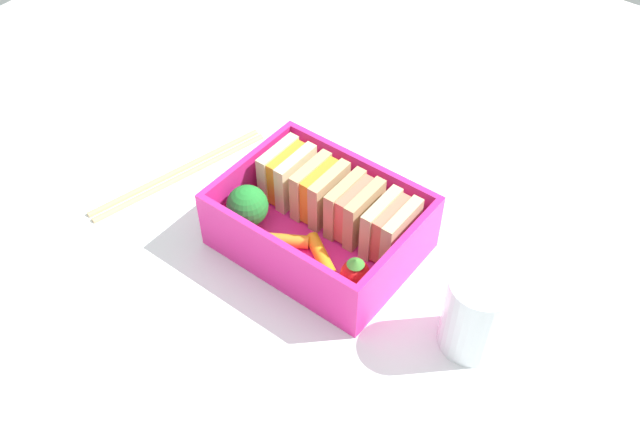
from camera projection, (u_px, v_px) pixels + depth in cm
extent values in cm
cube|color=white|center=(320.00, 251.00, 66.84)|extent=(120.00, 120.00, 2.00)
cube|color=#E92588|center=(320.00, 240.00, 65.67)|extent=(17.41, 13.06, 1.20)
cube|color=#E92588|center=(360.00, 178.00, 66.80)|extent=(17.41, 0.60, 4.98)
cube|color=#E92588|center=(275.00, 259.00, 60.04)|extent=(17.41, 0.60, 4.98)
cube|color=#E92588|center=(249.00, 177.00, 66.93)|extent=(0.60, 11.86, 4.98)
cube|color=#E92588|center=(399.00, 260.00, 59.91)|extent=(0.60, 11.86, 4.98)
cube|color=beige|center=(279.00, 169.00, 67.63)|extent=(1.07, 5.07, 5.12)
cube|color=orange|center=(287.00, 173.00, 67.19)|extent=(1.07, 4.66, 4.71)
cube|color=beige|center=(296.00, 178.00, 66.74)|extent=(1.07, 5.07, 5.12)
cube|color=tan|center=(311.00, 186.00, 66.01)|extent=(1.07, 5.07, 5.12)
cube|color=orange|center=(320.00, 191.00, 65.56)|extent=(1.07, 4.66, 4.71)
cube|color=tan|center=(329.00, 196.00, 65.12)|extent=(1.07, 5.07, 5.12)
cube|color=tan|center=(345.00, 204.00, 64.38)|extent=(1.07, 5.07, 5.12)
cube|color=#D87259|center=(354.00, 209.00, 63.93)|extent=(1.07, 4.66, 4.71)
cube|color=tan|center=(364.00, 214.00, 63.49)|extent=(1.07, 5.07, 5.12)
cube|color=#D3BE8A|center=(380.00, 223.00, 62.75)|extent=(1.07, 5.07, 5.12)
cube|color=#D87259|center=(391.00, 229.00, 62.30)|extent=(1.07, 4.66, 4.71)
cube|color=#D3BE8A|center=(401.00, 234.00, 61.86)|extent=(1.07, 5.07, 5.12)
cylinder|color=#8DCD69|center=(249.00, 221.00, 65.54)|extent=(1.09, 1.09, 1.33)
sphere|color=#227F2E|center=(247.00, 206.00, 64.08)|extent=(3.83, 3.83, 3.83)
cylinder|color=orange|center=(281.00, 240.00, 64.00)|extent=(4.97, 3.68, 1.22)
cylinder|color=orange|center=(321.00, 256.00, 62.74)|extent=(4.66, 3.54, 1.22)
sphere|color=red|center=(355.00, 274.00, 60.44)|extent=(2.57, 2.57, 2.57)
cone|color=#3C8E32|center=(356.00, 262.00, 59.29)|extent=(1.54, 1.54, 0.60)
cylinder|color=tan|center=(177.00, 169.00, 72.63)|extent=(5.25, 19.56, 0.70)
cylinder|color=tan|center=(182.00, 174.00, 72.11)|extent=(5.25, 19.56, 0.70)
cylinder|color=white|center=(476.00, 313.00, 56.07)|extent=(5.36, 5.36, 7.54)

